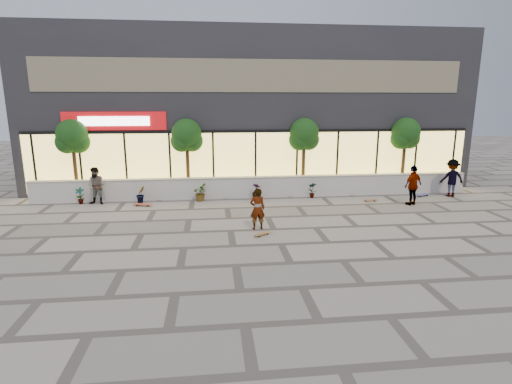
{
  "coord_description": "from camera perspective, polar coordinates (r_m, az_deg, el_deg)",
  "views": [
    {
      "loc": [
        -2.26,
        -12.64,
        4.72
      ],
      "look_at": [
        -0.59,
        2.38,
        1.3
      ],
      "focal_mm": 28.0,
      "sensor_mm": 36.0,
      "label": 1
    }
  ],
  "objects": [
    {
      "name": "planter_wall",
      "position": [
        20.21,
        0.23,
        0.77
      ],
      "size": [
        22.0,
        0.42,
        1.04
      ],
      "color": "silver",
      "rests_on": "ground"
    },
    {
      "name": "retail_building",
      "position": [
        25.23,
        -1.22,
        11.67
      ],
      "size": [
        24.0,
        9.17,
        8.5
      ],
      "color": "#28272C",
      "rests_on": "ground"
    },
    {
      "name": "ground",
      "position": [
        13.68,
        3.6,
        -7.46
      ],
      "size": [
        80.0,
        80.0,
        0.0
      ],
      "primitive_type": "plane",
      "color": "#A99E92",
      "rests_on": "ground"
    },
    {
      "name": "skater_left",
      "position": [
        20.07,
        -21.82,
        0.81
      ],
      "size": [
        0.99,
        0.85,
        1.77
      ],
      "primitive_type": "imported",
      "rotation": [
        0.0,
        0.0,
        -0.23
      ],
      "color": "tan",
      "rests_on": "ground"
    },
    {
      "name": "skateboard_left",
      "position": [
        19.2,
        -15.91,
        -1.71
      ],
      "size": [
        0.89,
        0.46,
        0.1
      ],
      "rotation": [
        0.0,
        0.0,
        -0.29
      ],
      "color": "#AE4020",
      "rests_on": "ground"
    },
    {
      "name": "shrub_c",
      "position": [
        19.59,
        -8.04,
        -0.11
      ],
      "size": [
        0.68,
        0.77,
        0.81
      ],
      "primitive_type": "imported",
      "rotation": [
        0.0,
        0.0,
        1.64
      ],
      "color": "#173C13",
      "rests_on": "ground"
    },
    {
      "name": "skater_right_far",
      "position": [
        22.52,
        26.18,
        1.8
      ],
      "size": [
        1.29,
        0.82,
        1.9
      ],
      "primitive_type": "imported",
      "rotation": [
        0.0,
        0.0,
        3.05
      ],
      "color": "maroon",
      "rests_on": "ground"
    },
    {
      "name": "skateboard_center",
      "position": [
        14.48,
        0.9,
        -5.99
      ],
      "size": [
        0.67,
        0.54,
        0.08
      ],
      "rotation": [
        0.0,
        0.0,
        0.61
      ],
      "color": "olive",
      "rests_on": "ground"
    },
    {
      "name": "shrub_d",
      "position": [
        19.69,
        0.12,
        0.09
      ],
      "size": [
        0.64,
        0.64,
        0.81
      ],
      "primitive_type": "imported",
      "rotation": [
        0.0,
        0.0,
        2.46
      ],
      "color": "#173C13",
      "rests_on": "ground"
    },
    {
      "name": "skater_right_near",
      "position": [
        19.92,
        21.52,
        0.88
      ],
      "size": [
        1.18,
        0.87,
        1.86
      ],
      "primitive_type": "imported",
      "rotation": [
        0.0,
        0.0,
        3.57
      ],
      "color": "silver",
      "rests_on": "ground"
    },
    {
      "name": "shrub_e",
      "position": [
        20.19,
        8.04,
        0.28
      ],
      "size": [
        0.46,
        0.35,
        0.81
      ],
      "primitive_type": "imported",
      "rotation": [
        0.0,
        0.0,
        3.28
      ],
      "color": "#173C13",
      "rests_on": "ground"
    },
    {
      "name": "skateboard_right_near",
      "position": [
        20.15,
        15.99,
        -1.1
      ],
      "size": [
        0.7,
        0.22,
        0.08
      ],
      "rotation": [
        0.0,
        0.0,
        -0.06
      ],
      "color": "brown",
      "rests_on": "ground"
    },
    {
      "name": "skater_center",
      "position": [
        15.01,
        0.2,
        -2.42
      ],
      "size": [
        0.62,
        0.44,
        1.59
      ],
      "primitive_type": "imported",
      "rotation": [
        0.0,
        0.0,
        3.25
      ],
      "color": "silver",
      "rests_on": "ground"
    },
    {
      "name": "skateboard_right_far",
      "position": [
        22.11,
        22.73,
        -0.35
      ],
      "size": [
        0.88,
        0.58,
        0.1
      ],
      "rotation": [
        0.0,
        0.0,
        0.44
      ],
      "color": "#555296",
      "rests_on": "ground"
    },
    {
      "name": "tree_east",
      "position": [
        22.85,
        20.57,
        7.6
      ],
      "size": [
        1.6,
        1.5,
        3.92
      ],
      "color": "#463319",
      "rests_on": "ground"
    },
    {
      "name": "shrub_a",
      "position": [
        20.55,
        -23.85,
        -0.48
      ],
      "size": [
        0.43,
        0.29,
        0.81
      ],
      "primitive_type": "imported",
      "color": "#173C13",
      "rests_on": "ground"
    },
    {
      "name": "tree_mideast",
      "position": [
        20.96,
        6.89,
        7.91
      ],
      "size": [
        1.6,
        1.5,
        3.92
      ],
      "color": "#463319",
      "rests_on": "ground"
    },
    {
      "name": "shrub_b",
      "position": [
        19.87,
        -16.14,
        -0.3
      ],
      "size": [
        0.57,
        0.57,
        0.81
      ],
      "primitive_type": "imported",
      "rotation": [
        0.0,
        0.0,
        0.82
      ],
      "color": "#173C13",
      "rests_on": "ground"
    },
    {
      "name": "tree_west",
      "position": [
        21.5,
        -24.77,
        6.96
      ],
      "size": [
        1.6,
        1.5,
        3.92
      ],
      "color": "#463319",
      "rests_on": "ground"
    },
    {
      "name": "tree_midwest",
      "position": [
        20.45,
        -9.87,
        7.7
      ],
      "size": [
        1.6,
        1.5,
        3.92
      ],
      "color": "#463319",
      "rests_on": "ground"
    }
  ]
}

